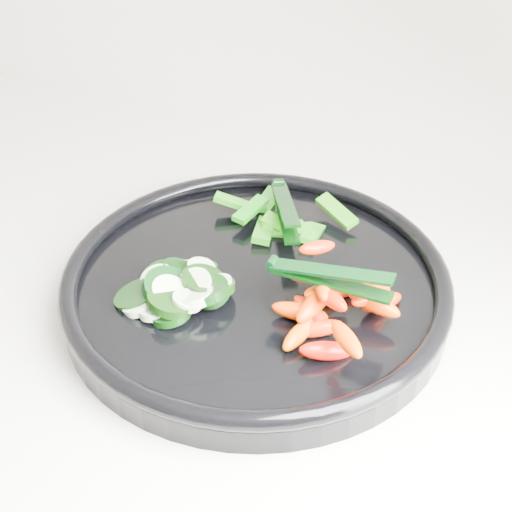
% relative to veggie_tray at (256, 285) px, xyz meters
% --- Properties ---
extents(veggie_tray, '(0.47, 0.47, 0.04)m').
position_rel_veggie_tray_xyz_m(veggie_tray, '(0.00, 0.00, 0.00)').
color(veggie_tray, black).
rests_on(veggie_tray, counter).
extents(cucumber_pile, '(0.12, 0.11, 0.04)m').
position_rel_veggie_tray_xyz_m(cucumber_pile, '(-0.05, -0.05, 0.01)').
color(cucumber_pile, black).
rests_on(cucumber_pile, veggie_tray).
extents(carrot_pile, '(0.12, 0.15, 0.06)m').
position_rel_veggie_tray_xyz_m(carrot_pile, '(0.09, -0.02, 0.02)').
color(carrot_pile, '#FF4500').
rests_on(carrot_pile, veggie_tray).
extents(pepper_pile, '(0.16, 0.11, 0.03)m').
position_rel_veggie_tray_xyz_m(pepper_pile, '(-0.02, 0.10, 0.01)').
color(pepper_pile, '#246D0A').
rests_on(pepper_pile, veggie_tray).
extents(tong_carrot, '(0.11, 0.02, 0.02)m').
position_rel_veggie_tray_xyz_m(tong_carrot, '(0.08, -0.02, 0.05)').
color(tong_carrot, black).
rests_on(tong_carrot, carrot_pile).
extents(tong_pepper, '(0.07, 0.10, 0.02)m').
position_rel_veggie_tray_xyz_m(tong_pepper, '(-0.02, 0.10, 0.03)').
color(tong_pepper, black).
rests_on(tong_pepper, pepper_pile).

